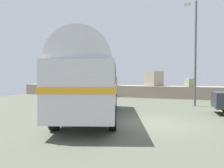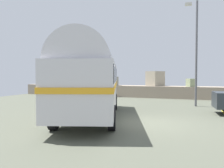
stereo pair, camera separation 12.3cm
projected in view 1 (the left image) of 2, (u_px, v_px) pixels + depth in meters
name	position (u px, v px, depth m)	size (l,w,h in m)	color
ground	(150.00, 124.00, 9.93)	(32.00, 26.00, 0.02)	#555848
breakwater	(171.00, 91.00, 21.06)	(31.36, 2.27, 2.48)	gray
vintage_coach	(91.00, 76.00, 11.21)	(4.97, 8.90, 3.70)	black
lamp_post	(194.00, 48.00, 15.36)	(0.84, 0.47, 7.05)	#5B5B60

